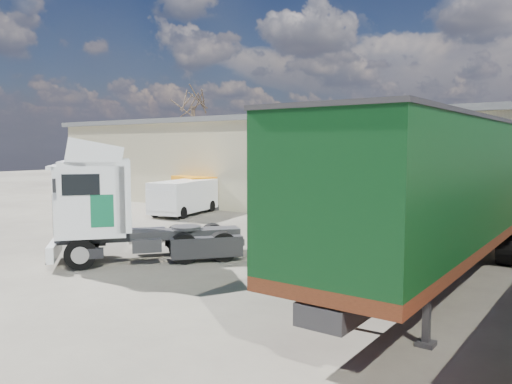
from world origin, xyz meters
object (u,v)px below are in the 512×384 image
Objects in this scene: bare_tree at (193,95)px; orange_skip at (195,194)px; box_trailer at (442,186)px; panel_van at (182,197)px; tractor_unit at (117,210)px.

bare_tree reaches higher than orange_skip.
panel_van is at bearing 158.76° from box_trailer.
box_trailer is (9.03, 3.11, 0.98)m from tractor_unit.
panel_van is 1.35× the size of orange_skip.
bare_tree is 32.21m from box_trailer.
bare_tree is at bearing 118.09° from panel_van.
panel_van is at bearing 162.48° from tractor_unit.
box_trailer is (25.97, -18.29, -5.32)m from bare_tree.
tractor_unit is 9.60m from box_trailer.
panel_van is 2.72m from orange_skip.
tractor_unit is 1.23× the size of panel_van.
orange_skip is (-1.33, 2.37, -0.11)m from panel_van.
orange_skip is (-7.24, 11.20, -0.81)m from tractor_unit.
box_trailer reaches higher than panel_van.
tractor_unit is 10.65m from panel_van.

